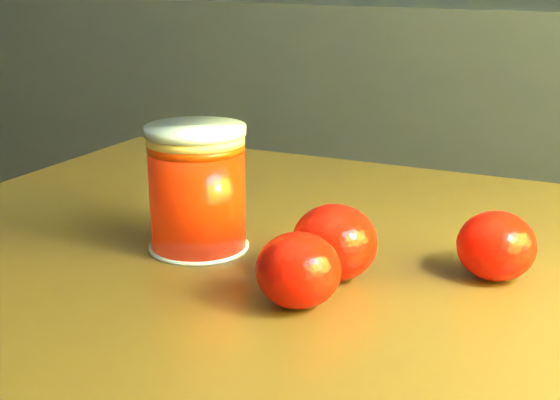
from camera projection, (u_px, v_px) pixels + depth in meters
The scene contains 5 objects.
kitchen_counter at pixel (299, 159), 2.24m from camera, with size 3.15×0.60×0.90m, color #424246.
juice_glass at pixel (197, 189), 0.63m from camera, with size 0.08×0.08×0.10m.
orange_front at pixel (334, 242), 0.58m from camera, with size 0.06×0.06×0.06m, color red.
orange_back at pixel (496, 246), 0.58m from camera, with size 0.06×0.06×0.05m, color red.
orange_extra at pixel (298, 270), 0.53m from camera, with size 0.06×0.06×0.05m, color red.
Camera 1 is at (1.08, -0.44, 0.99)m, focal length 50.00 mm.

